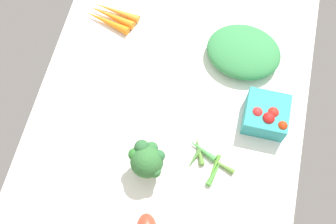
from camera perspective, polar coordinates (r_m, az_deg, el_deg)
tablecloth at (r=124.37cm, az=0.00°, el=-0.53°), size 104.00×76.00×2.00cm
leafy_greens_clump at (r=130.91cm, az=9.82°, el=7.74°), size 19.89×23.16×6.18cm
carrot_bunch at (r=139.13cm, az=-7.48°, el=12.26°), size 10.21×17.66×2.57cm
okra_pile at (r=118.70cm, az=5.13°, el=-6.16°), size 13.62×14.56×1.88cm
broccoli_head at (r=111.92cm, az=-2.78°, el=-6.27°), size 9.41×9.37×11.15cm
berry_basket at (r=122.31cm, az=12.70°, el=-0.35°), size 11.59×11.59×8.31cm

